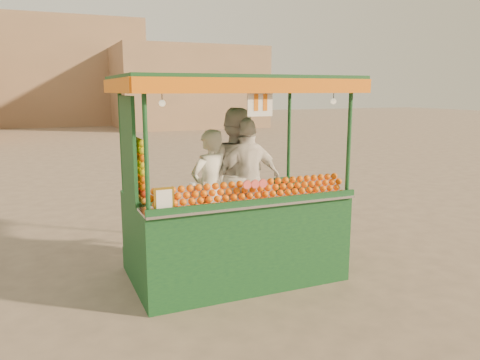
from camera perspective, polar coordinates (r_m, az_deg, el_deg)
name	(u,v)px	position (r m, az deg, el deg)	size (l,w,h in m)	color
ground	(216,271)	(6.31, -2.97, -10.95)	(90.00, 90.00, 0.00)	brown
building_right	(187,87)	(30.84, -6.42, 11.12)	(9.00, 6.00, 5.00)	#967455
building_center	(34,73)	(35.52, -23.80, 11.86)	(14.00, 7.00, 7.00)	#967455
juice_cart	(231,215)	(5.81, -1.14, -4.33)	(2.76, 1.79, 2.51)	#0F371F
vendor_left	(210,190)	(6.07, -3.67, -1.21)	(0.66, 0.54, 1.57)	white
vendor_middle	(235,175)	(6.42, -0.62, 0.64)	(1.12, 1.10, 1.82)	silver
vendor_right	(247,181)	(6.29, 0.92, -0.12)	(1.03, 0.51, 1.70)	white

